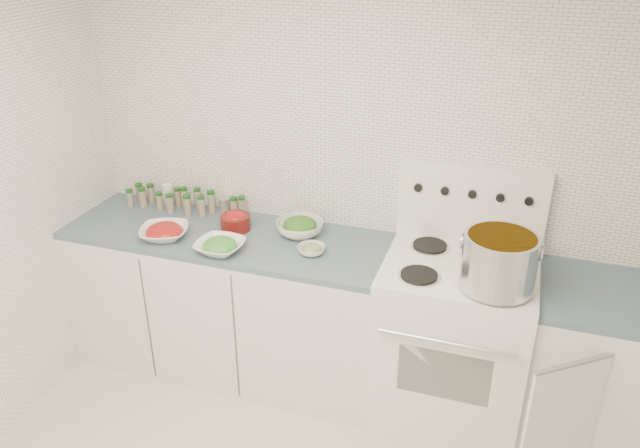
# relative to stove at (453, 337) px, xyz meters

# --- Properties ---
(room_walls) EXTENTS (3.54, 3.04, 2.52)m
(room_walls) POSITION_rel_stove_xyz_m (-0.48, -1.19, 1.06)
(room_walls) COLOR white
(room_walls) RESTS_ON ground
(counter_left) EXTENTS (1.85, 0.62, 0.90)m
(counter_left) POSITION_rel_stove_xyz_m (-1.30, 0.00, -0.05)
(counter_left) COLOR white
(counter_left) RESTS_ON ground
(stove) EXTENTS (0.76, 0.70, 1.36)m
(stove) POSITION_rel_stove_xyz_m (0.00, 0.00, 0.00)
(stove) COLOR white
(stove) RESTS_ON ground
(counter_right) EXTENTS (0.89, 0.87, 0.90)m
(counter_right) POSITION_rel_stove_xyz_m (0.82, -0.00, -0.05)
(counter_right) COLOR white
(counter_right) RESTS_ON ground
(stock_pot) EXTENTS (0.37, 0.34, 0.26)m
(stock_pot) POSITION_rel_stove_xyz_m (0.18, -0.17, 0.59)
(stock_pot) COLOR silver
(stock_pot) RESTS_ON stove
(bowl_tomato) EXTENTS (0.34, 0.34, 0.09)m
(bowl_tomato) POSITION_rel_stove_xyz_m (-1.60, -0.15, 0.44)
(bowl_tomato) COLOR white
(bowl_tomato) RESTS_ON counter_left
(bowl_snowpea) EXTENTS (0.26, 0.26, 0.08)m
(bowl_snowpea) POSITION_rel_stove_xyz_m (-1.24, -0.20, 0.44)
(bowl_snowpea) COLOR white
(bowl_snowpea) RESTS_ON counter_left
(bowl_broccoli) EXTENTS (0.28, 0.28, 0.11)m
(bowl_broccoli) POSITION_rel_stove_xyz_m (-0.90, 0.12, 0.45)
(bowl_broccoli) COLOR white
(bowl_broccoli) RESTS_ON counter_left
(bowl_zucchini) EXTENTS (0.19, 0.19, 0.06)m
(bowl_zucchini) POSITION_rel_stove_xyz_m (-0.77, -0.07, 0.43)
(bowl_zucchini) COLOR white
(bowl_zucchini) RESTS_ON counter_left
(bowl_pepper) EXTENTS (0.17, 0.17, 0.11)m
(bowl_pepper) POSITION_rel_stove_xyz_m (-1.28, 0.07, 0.46)
(bowl_pepper) COLOR #5B120F
(bowl_pepper) RESTS_ON counter_left
(salt_canister) EXTENTS (0.07, 0.07, 0.13)m
(salt_canister) POSITION_rel_stove_xyz_m (-1.82, 0.26, 0.47)
(salt_canister) COLOR white
(salt_canister) RESTS_ON counter_left
(tin_can) EXTENTS (0.09, 0.09, 0.09)m
(tin_can) POSITION_rel_stove_xyz_m (-1.43, 0.26, 0.45)
(tin_can) COLOR #B7B29A
(tin_can) RESTS_ON counter_left
(spice_cluster) EXTENTS (0.75, 0.16, 0.14)m
(spice_cluster) POSITION_rel_stove_xyz_m (-1.70, 0.21, 0.47)
(spice_cluster) COLOR gray
(spice_cluster) RESTS_ON counter_left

